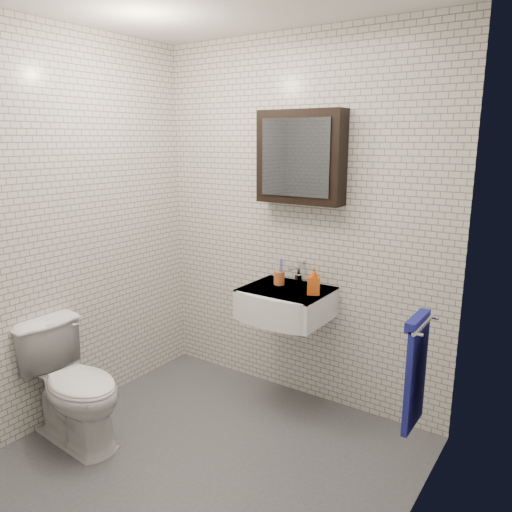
{
  "coord_description": "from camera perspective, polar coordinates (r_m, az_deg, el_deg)",
  "views": [
    {
      "loc": [
        1.66,
        -1.95,
        1.82
      ],
      "look_at": [
        0.03,
        0.45,
        1.13
      ],
      "focal_mm": 35.0,
      "sensor_mm": 36.0,
      "label": 1
    }
  ],
  "objects": [
    {
      "name": "mirror_cabinet",
      "position": [
        3.3,
        5.11,
        11.17
      ],
      "size": [
        0.6,
        0.15,
        0.6
      ],
      "color": "black",
      "rests_on": "room_shell"
    },
    {
      "name": "washbasin",
      "position": [
        3.31,
        3.13,
        -5.46
      ],
      "size": [
        0.55,
        0.5,
        0.2
      ],
      "color": "white",
      "rests_on": "room_shell"
    },
    {
      "name": "toothbrush_cup",
      "position": [
        3.39,
        2.66,
        -2.43
      ],
      "size": [
        0.09,
        0.09,
        0.2
      ],
      "rotation": [
        0.0,
        0.0,
        0.21
      ],
      "color": "#B25C2C",
      "rests_on": "washbasin"
    },
    {
      "name": "soap_bottle",
      "position": [
        3.19,
        6.62,
        -2.83
      ],
      "size": [
        0.11,
        0.11,
        0.18
      ],
      "primitive_type": "imported",
      "rotation": [
        0.0,
        0.0,
        0.46
      ],
      "color": "orange",
      "rests_on": "washbasin"
    },
    {
      "name": "ground",
      "position": [
        3.14,
        -5.4,
        -22.04
      ],
      "size": [
        2.2,
        2.0,
        0.01
      ],
      "primitive_type": "cube",
      "color": "#484A50",
      "rests_on": "ground"
    },
    {
      "name": "toilet",
      "position": [
        3.3,
        -20.14,
        -13.62
      ],
      "size": [
        0.75,
        0.47,
        0.74
      ],
      "primitive_type": "imported",
      "rotation": [
        0.0,
        0.0,
        1.5
      ],
      "color": "white",
      "rests_on": "ground"
    },
    {
      "name": "room_shell",
      "position": [
        2.59,
        -6.1,
        5.39
      ],
      "size": [
        2.22,
        2.02,
        2.51
      ],
      "color": "silver",
      "rests_on": "ground"
    },
    {
      "name": "towel_rail",
      "position": [
        2.63,
        17.83,
        -12.04
      ],
      "size": [
        0.09,
        0.3,
        0.58
      ],
      "color": "silver",
      "rests_on": "room_shell"
    },
    {
      "name": "faucet",
      "position": [
        3.43,
        4.87,
        -2.01
      ],
      "size": [
        0.06,
        0.2,
        0.15
      ],
      "color": "silver",
      "rests_on": "washbasin"
    }
  ]
}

